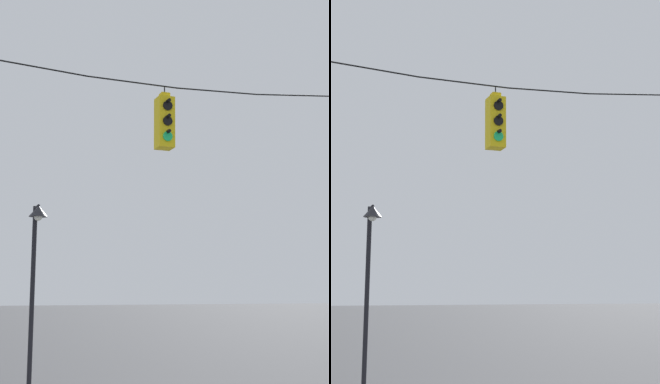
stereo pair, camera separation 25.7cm
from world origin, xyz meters
The scene contains 3 objects.
span_wire centered at (0.00, -0.24, 6.81)m, with size 13.41×0.03×0.61m.
traffic_light_over_intersection centered at (0.68, -0.24, 5.84)m, with size 0.34×0.58×1.33m.
street_lamp centered at (-1.22, 4.02, 3.43)m, with size 0.48×0.82×4.61m.
Camera 1 is at (-3.49, -11.17, 2.38)m, focal length 55.00 mm.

